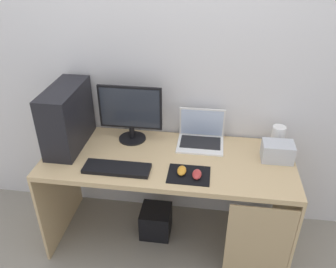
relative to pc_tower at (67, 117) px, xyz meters
The scene contains 13 objects.
ground_plane 1.19m from the pc_tower, ahead, with size 8.00×8.00×0.00m, color gray.
wall_back 0.84m from the pc_tower, 23.19° to the left, with size 4.00×0.05×2.60m.
desk 0.80m from the pc_tower, ahead, with size 1.66×0.66×0.74m.
pc_tower is the anchor object (origin of this frame).
monitor 0.43m from the pc_tower, 16.00° to the left, with size 0.44×0.19×0.41m.
laptop 0.93m from the pc_tower, ahead, with size 0.32×0.25×0.24m.
speaker 1.44m from the pc_tower, ahead, with size 0.09×0.09×0.16m, color white.
projector 1.41m from the pc_tower, ahead, with size 0.20×0.14×0.12m, color #B7BCC6.
keyboard 0.51m from the pc_tower, 32.49° to the right, with size 0.42×0.14×0.02m, color black.
mousepad 0.91m from the pc_tower, 16.02° to the right, with size 0.26×0.20×0.01m, color black.
mouse_left 0.86m from the pc_tower, 16.21° to the right, with size 0.06×0.10×0.03m, color orange.
mouse_right 0.96m from the pc_tower, 16.06° to the right, with size 0.06×0.10×0.03m, color #B23333.
subwoofer 1.03m from the pc_tower, ahead, with size 0.23×0.23×0.23m, color black.
Camera 1 is at (0.26, -1.86, 2.03)m, focal length 36.61 mm.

